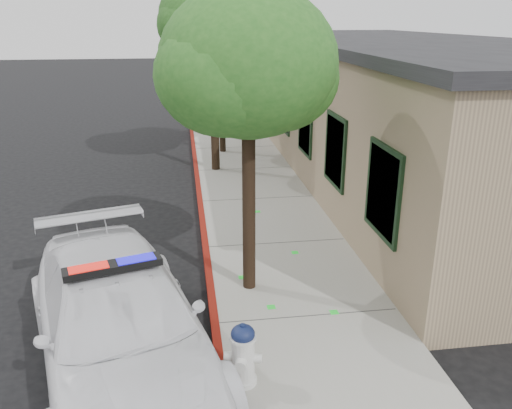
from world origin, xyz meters
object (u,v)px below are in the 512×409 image
object	(u,v)px
clapboard_building	(396,105)
fire_hydrant	(243,354)
street_tree_mid	(212,23)
street_tree_far	(221,50)
street_tree_near	(249,70)
police_car	(119,320)

from	to	relation	value
clapboard_building	fire_hydrant	size ratio (longest dim) A/B	22.74
street_tree_mid	street_tree_far	distance (m)	2.51
fire_hydrant	street_tree_near	bearing A→B (deg)	96.35
police_car	street_tree_far	xyz separation A→B (m)	(2.49, 12.14, 2.97)
clapboard_building	fire_hydrant	bearing A→B (deg)	-121.13
street_tree_near	street_tree_mid	world-z (taller)	street_tree_mid
fire_hydrant	street_tree_near	world-z (taller)	street_tree_near
clapboard_building	fire_hydrant	xyz separation A→B (m)	(-6.34, -10.50, -1.52)
clapboard_building	police_car	size ratio (longest dim) A/B	3.54
clapboard_building	street_tree_near	xyz separation A→B (m)	(-5.91, -7.86, 1.95)
police_car	fire_hydrant	world-z (taller)	police_car
clapboard_building	police_car	bearing A→B (deg)	-129.57
police_car	street_tree_near	world-z (taller)	street_tree_near
street_tree_near	fire_hydrant	bearing A→B (deg)	-99.41
clapboard_building	street_tree_near	distance (m)	10.02
police_car	fire_hydrant	size ratio (longest dim) A/B	6.42
street_tree_mid	fire_hydrant	bearing A→B (deg)	-91.96
police_car	street_tree_near	bearing A→B (deg)	25.16
clapboard_building	police_car	xyz separation A→B (m)	(-8.04, -9.73, -1.33)
police_car	street_tree_near	distance (m)	4.34
fire_hydrant	street_tree_far	distance (m)	13.32
street_tree_near	street_tree_mid	size ratio (longest dim) A/B	0.87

